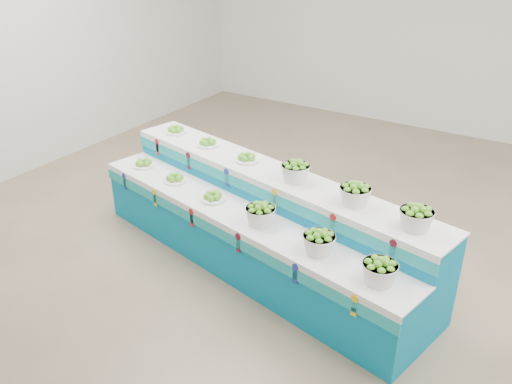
{
  "coord_description": "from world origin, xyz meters",
  "views": [
    {
      "loc": [
        1.94,
        -4.63,
        3.41
      ],
      "look_at": [
        -0.74,
        -0.36,
        0.87
      ],
      "focal_mm": 37.63,
      "sensor_mm": 36.0,
      "label": 1
    }
  ],
  "objects_px": {
    "basket_upper_right": "(416,217)",
    "display_stand": "(256,222)",
    "plate_upper_mid": "(208,142)",
    "basket_lower_left": "(260,214)"
  },
  "relations": [
    {
      "from": "display_stand",
      "to": "plate_upper_mid",
      "type": "xyz_separation_m",
      "value": [
        -0.98,
        0.48,
        0.56
      ]
    },
    {
      "from": "basket_lower_left",
      "to": "display_stand",
      "type": "bearing_deg",
      "value": 128.32
    },
    {
      "from": "basket_upper_right",
      "to": "basket_lower_left",
      "type": "bearing_deg",
      "value": -171.75
    },
    {
      "from": "display_stand",
      "to": "plate_upper_mid",
      "type": "distance_m",
      "value": 1.23
    },
    {
      "from": "basket_lower_left",
      "to": "plate_upper_mid",
      "type": "distance_m",
      "value": 1.49
    },
    {
      "from": "basket_lower_left",
      "to": "basket_upper_right",
      "type": "distance_m",
      "value": 1.5
    },
    {
      "from": "display_stand",
      "to": "plate_upper_mid",
      "type": "bearing_deg",
      "value": 166.35
    },
    {
      "from": "basket_upper_right",
      "to": "display_stand",
      "type": "bearing_deg",
      "value": 176.37
    },
    {
      "from": "plate_upper_mid",
      "to": "basket_lower_left",
      "type": "bearing_deg",
      "value": -32.86
    },
    {
      "from": "plate_upper_mid",
      "to": "basket_upper_right",
      "type": "height_order",
      "value": "basket_upper_right"
    }
  ]
}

